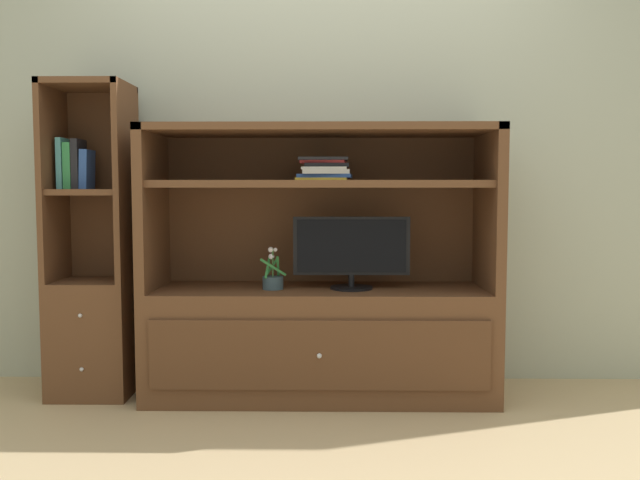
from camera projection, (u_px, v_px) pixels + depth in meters
ground_plane at (319, 421)px, 3.06m from camera, size 8.00×8.00×0.00m
painted_rear_wall at (321, 127)px, 3.70m from camera, size 6.00×0.10×2.80m
media_console at (320, 310)px, 3.43m from camera, size 1.75×0.58×1.37m
tv_monitor at (351, 251)px, 3.37m from camera, size 0.59×0.21×0.37m
potted_plant at (273, 280)px, 3.38m from camera, size 0.13×0.11×0.21m
magazine_stack at (324, 170)px, 3.37m from camera, size 0.29×0.32×0.11m
bookshelf_tall at (94, 289)px, 3.44m from camera, size 0.40×0.38×1.59m
upright_book_row at (75, 166)px, 3.39m from camera, size 0.15×0.14×0.26m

